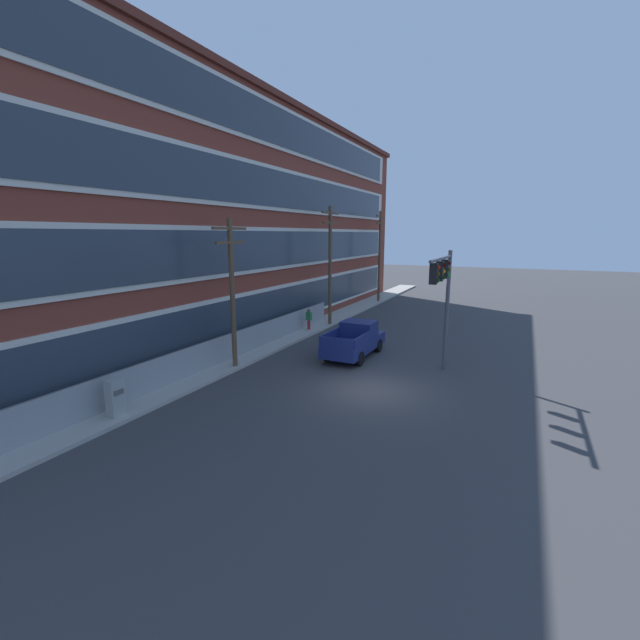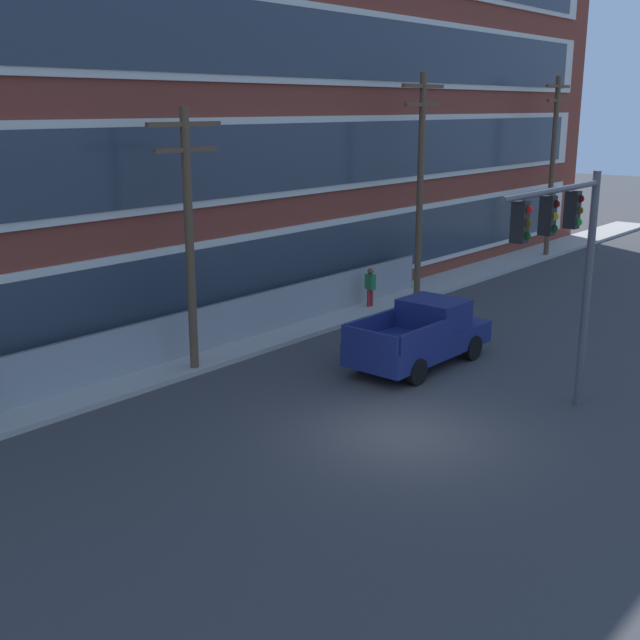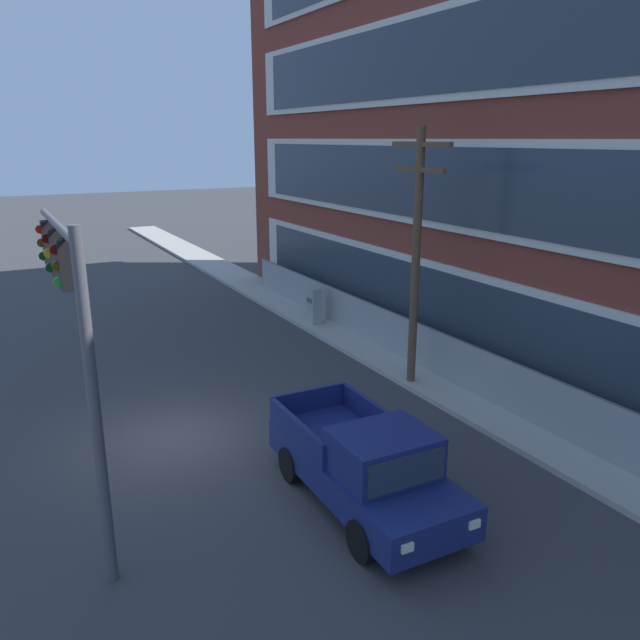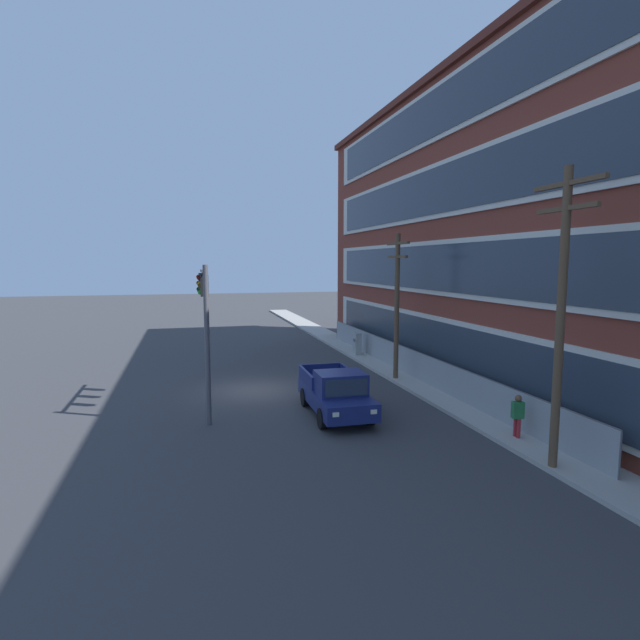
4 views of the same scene
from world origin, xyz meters
name	(u,v)px [view 3 (image 3 of 4)]	position (x,y,z in m)	size (l,w,h in m)	color
ground_plane	(174,438)	(0.00, 0.00, 0.00)	(160.00, 160.00, 0.00)	#38383A
sidewalk_building_side	(430,379)	(0.00, 8.33, 0.08)	(80.00, 2.17, 0.16)	#9E9B93
chain_link_fence	(430,351)	(-0.41, 8.61, 0.83)	(27.59, 0.06, 1.63)	gray
traffic_signal_mast	(72,310)	(3.24, -2.44, 4.54)	(5.10, 0.43, 6.24)	#4C4C51
pickup_truck_navy	(366,466)	(5.02, 2.71, 0.94)	(5.32, 2.24, 1.97)	navy
utility_pole_near_corner	(416,247)	(-0.02, 7.57, 4.39)	(2.65, 0.26, 7.82)	brown
electrical_cabinet	(314,307)	(-7.16, 7.88, 0.81)	(0.62, 0.43, 1.62)	#939993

